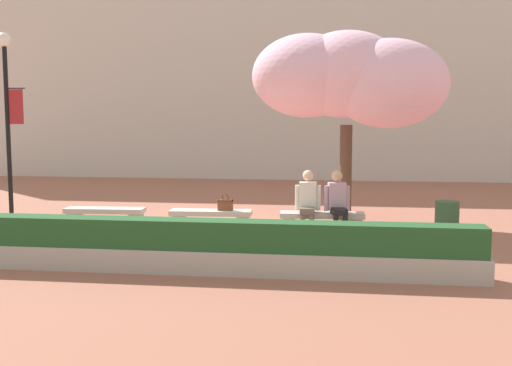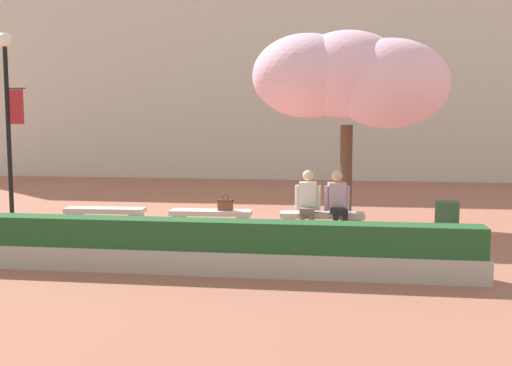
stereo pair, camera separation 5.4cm
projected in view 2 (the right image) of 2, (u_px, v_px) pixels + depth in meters
The scene contains 12 objects.
ground_plane at pixel (211, 232), 12.26m from camera, with size 100.00×100.00×0.00m, color #9E604C.
building_facade at pixel (277, 64), 24.36m from camera, with size 28.00×4.00×9.11m, color beige.
stone_bench_west_end at pixel (105, 215), 12.54m from camera, with size 1.69×0.51×0.45m.
stone_bench_near_west at pixel (211, 217), 12.23m from camera, with size 1.69×0.51×0.45m.
stone_bench_center at pixel (322, 220), 11.91m from camera, with size 1.69×0.51×0.45m.
person_seated_left at pixel (308, 200), 11.86m from camera, with size 0.51×0.69×1.29m.
person_seated_right at pixel (338, 201), 11.78m from camera, with size 0.50×0.73×1.29m.
handbag at pixel (225, 204), 12.17m from camera, with size 0.30×0.15×0.34m.
cherry_tree_main at pixel (345, 78), 13.30m from camera, with size 4.33×2.86×4.26m.
lamp_post_with_banner at pixel (8, 113), 12.16m from camera, with size 0.54×0.28×4.02m.
planter_hedge_foreground at pixel (166, 246), 9.06m from camera, with size 9.42×0.50×0.80m.
trash_bin at pixel (447, 222), 11.14m from camera, with size 0.44×0.44×0.78m, color #2D5133.
Camera 2 is at (2.61, -11.84, 2.30)m, focal length 42.00 mm.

